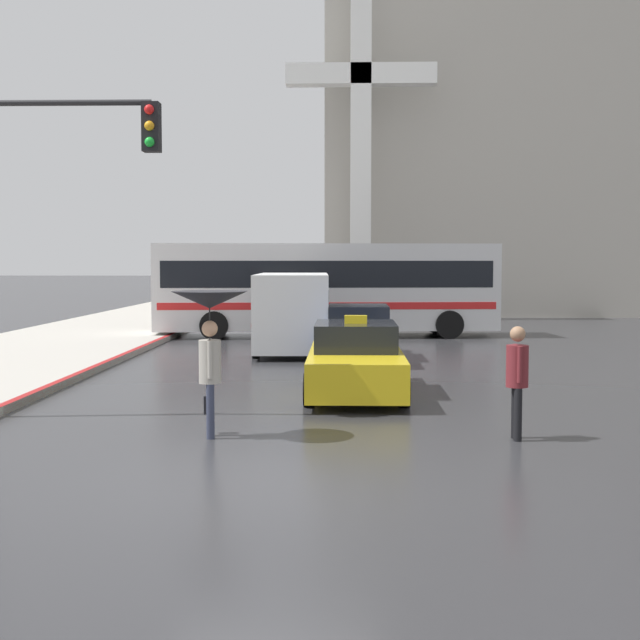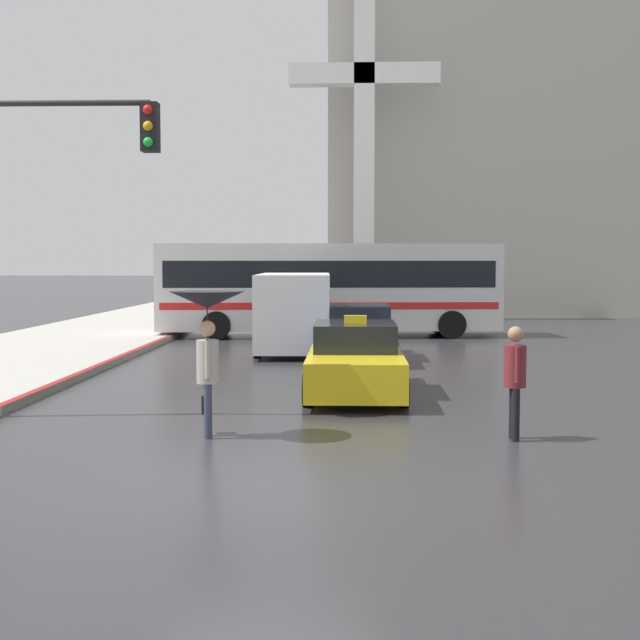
{
  "view_description": "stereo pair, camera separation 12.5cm",
  "coord_description": "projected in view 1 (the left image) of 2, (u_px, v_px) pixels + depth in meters",
  "views": [
    {
      "loc": [
        0.83,
        -10.33,
        2.62
      ],
      "look_at": [
        0.31,
        8.05,
        1.4
      ],
      "focal_mm": 50.0,
      "sensor_mm": 36.0,
      "label": 1
    },
    {
      "loc": [
        0.96,
        -10.33,
        2.62
      ],
      "look_at": [
        0.31,
        8.05,
        1.4
      ],
      "focal_mm": 50.0,
      "sensor_mm": 36.0,
      "label": 2
    }
  ],
  "objects": [
    {
      "name": "taxi",
      "position": [
        356.0,
        361.0,
        17.51
      ],
      "size": [
        1.91,
        4.78,
        1.56
      ],
      "rotation": [
        0.0,
        0.0,
        3.14
      ],
      "color": "gold",
      "rests_on": "ground_plane"
    },
    {
      "name": "pedestrian_with_umbrella",
      "position": [
        210.0,
        318.0,
        13.12
      ],
      "size": [
        1.13,
        1.13,
        2.18
      ],
      "rotation": [
        0.0,
        0.0,
        1.72
      ],
      "color": "#2D3347",
      "rests_on": "ground_plane"
    },
    {
      "name": "city_bus",
      "position": [
        326.0,
        285.0,
        30.86
      ],
      "size": [
        11.87,
        3.5,
        3.21
      ],
      "rotation": [
        0.0,
        0.0,
        -1.48
      ],
      "color": "silver",
      "rests_on": "ground_plane"
    },
    {
      "name": "monument_cross",
      "position": [
        361.0,
        128.0,
        38.99
      ],
      "size": [
        6.56,
        0.9,
        14.92
      ],
      "color": "white",
      "rests_on": "ground_plane"
    },
    {
      "name": "pedestrian_man",
      "position": [
        517.0,
        373.0,
        13.0
      ],
      "size": [
        0.33,
        0.48,
        1.67
      ],
      "rotation": [
        0.0,
        0.0,
        -1.59
      ],
      "color": "black",
      "rests_on": "ground_plane"
    },
    {
      "name": "sedan_red",
      "position": [
        358.0,
        334.0,
        23.79
      ],
      "size": [
        1.91,
        4.78,
        1.43
      ],
      "rotation": [
        0.0,
        0.0,
        3.14
      ],
      "color": "navy",
      "rests_on": "ground_plane"
    },
    {
      "name": "ground_plane",
      "position": [
        274.0,
        483.0,
        10.5
      ],
      "size": [
        300.0,
        300.0,
        0.0
      ],
      "primitive_type": "plane",
      "color": "#2D2D30"
    },
    {
      "name": "traffic_light",
      "position": [
        48.0,
        189.0,
        14.64
      ],
      "size": [
        3.19,
        0.38,
        5.5
      ],
      "color": "black",
      "rests_on": "ground_plane"
    },
    {
      "name": "building_tower_far",
      "position": [
        614.0,
        105.0,
        60.63
      ],
      "size": [
        11.59,
        13.44,
        26.44
      ],
      "color": "brown",
      "rests_on": "ground_plane"
    },
    {
      "name": "ambulance_van",
      "position": [
        293.0,
        309.0,
        25.55
      ],
      "size": [
        2.22,
        5.32,
        2.25
      ],
      "rotation": [
        0.0,
        0.0,
        3.17
      ],
      "color": "silver",
      "rests_on": "ground_plane"
    }
  ]
}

